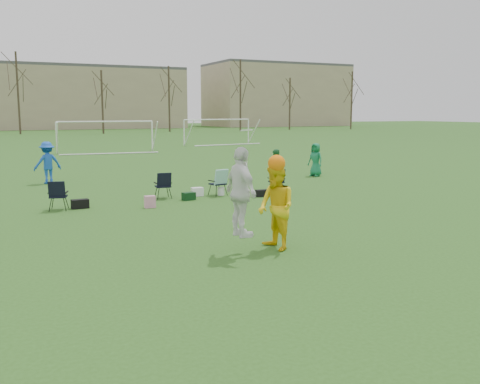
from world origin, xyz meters
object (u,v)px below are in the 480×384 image
fielder_blue (47,163)px  goal_right (217,124)px  fielder_green_far (316,160)px  center_contest (261,200)px  goal_mid (106,128)px

fielder_blue → goal_right: bearing=-141.2°
fielder_green_far → center_contest: size_ratio=0.59×
center_contest → fielder_green_far: bearing=51.9°
center_contest → goal_right: size_ratio=0.38×
center_contest → goal_mid: bearing=84.7°
fielder_green_far → goal_right: bearing=146.5°
fielder_green_far → goal_right: goal_right is taller
fielder_blue → goal_right: 29.52m
center_contest → goal_right: 40.61m
fielder_blue → goal_mid: bearing=-122.7°
center_contest → goal_mid: (2.97, 31.75, 0.72)m
center_contest → fielder_blue: bearing=102.2°
fielder_green_far → goal_right: 26.76m
goal_right → fielder_blue: bearing=-135.8°
fielder_blue → goal_right: goal_right is taller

